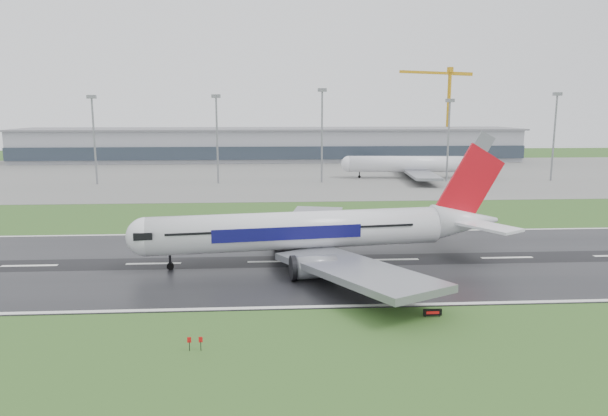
{
  "coord_description": "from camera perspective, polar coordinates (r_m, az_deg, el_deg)",
  "views": [
    {
      "loc": [
        -0.59,
        -89.79,
        25.41
      ],
      "look_at": [
        5.72,
        12.0,
        7.0
      ],
      "focal_mm": 32.71,
      "sensor_mm": 36.0,
      "label": 1
    }
  ],
  "objects": [
    {
      "name": "ground",
      "position": [
        93.32,
        -3.06,
        -5.58
      ],
      "size": [
        520.0,
        520.0,
        0.0
      ],
      "primitive_type": "plane",
      "color": "#2B511D",
      "rests_on": "ground"
    },
    {
      "name": "runway",
      "position": [
        93.3,
        -3.06,
        -5.55
      ],
      "size": [
        400.0,
        45.0,
        0.1
      ],
      "primitive_type": "cube",
      "color": "black",
      "rests_on": "ground"
    },
    {
      "name": "apron",
      "position": [
        216.28,
        -3.37,
        3.48
      ],
      "size": [
        400.0,
        130.0,
        0.08
      ],
      "primitive_type": "cube",
      "color": "slate",
      "rests_on": "ground"
    },
    {
      "name": "terminal",
      "position": [
        275.37,
        -3.44,
        6.49
      ],
      "size": [
        240.0,
        36.0,
        15.0
      ],
      "primitive_type": "cube",
      "color": "gray",
      "rests_on": "ground"
    },
    {
      "name": "main_airliner",
      "position": [
        91.29,
        2.02,
        0.13
      ],
      "size": [
        70.31,
        67.73,
        18.6
      ],
      "primitive_type": null,
      "rotation": [
        0.0,
        0.0,
        0.13
      ],
      "color": "silver",
      "rests_on": "runway"
    },
    {
      "name": "parked_airliner",
      "position": [
        207.25,
        11.32,
        5.33
      ],
      "size": [
        60.94,
        57.36,
        16.63
      ],
      "primitive_type": null,
      "rotation": [
        0.0,
        0.0,
        -0.08
      ],
      "color": "silver",
      "rests_on": "apron"
    },
    {
      "name": "tower_crane",
      "position": [
        304.68,
        14.64,
        9.48
      ],
      "size": [
        44.13,
        21.07,
        46.22
      ],
      "primitive_type": null,
      "rotation": [
        0.0,
        0.0,
        0.41
      ],
      "color": "#BF8614",
      "rests_on": "ground"
    },
    {
      "name": "runway_sign",
      "position": [
        71.3,
        13.09,
        -10.48
      ],
      "size": [
        2.3,
        0.75,
        1.04
      ],
      "primitive_type": null,
      "rotation": [
        0.0,
        0.0,
        0.22
      ],
      "color": "black",
      "rests_on": "ground"
    },
    {
      "name": "floodmast_1",
      "position": [
        198.91,
        -20.77,
        6.37
      ],
      "size": [
        0.64,
        0.64,
        28.55
      ],
      "primitive_type": "cylinder",
      "color": "gray",
      "rests_on": "ground"
    },
    {
      "name": "floodmast_2",
      "position": [
        190.93,
        -8.93,
        6.81
      ],
      "size": [
        0.64,
        0.64,
        28.8
      ],
      "primitive_type": "cylinder",
      "color": "gray",
      "rests_on": "ground"
    },
    {
      "name": "floodmast_3",
      "position": [
        190.89,
        1.86,
        7.23
      ],
      "size": [
        0.64,
        0.64,
        30.89
      ],
      "primitive_type": "cylinder",
      "color": "gray",
      "rests_on": "ground"
    },
    {
      "name": "floodmast_4",
      "position": [
        200.01,
        14.62,
        6.56
      ],
      "size": [
        0.64,
        0.64,
        27.46
      ],
      "primitive_type": "cylinder",
      "color": "gray",
      "rests_on": "ground"
    },
    {
      "name": "floodmast_5",
      "position": [
        214.71,
        24.34,
        6.51
      ],
      "size": [
        0.64,
        0.64,
        29.7
      ],
      "primitive_type": "cylinder",
      "color": "gray",
      "rests_on": "ground"
    }
  ]
}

